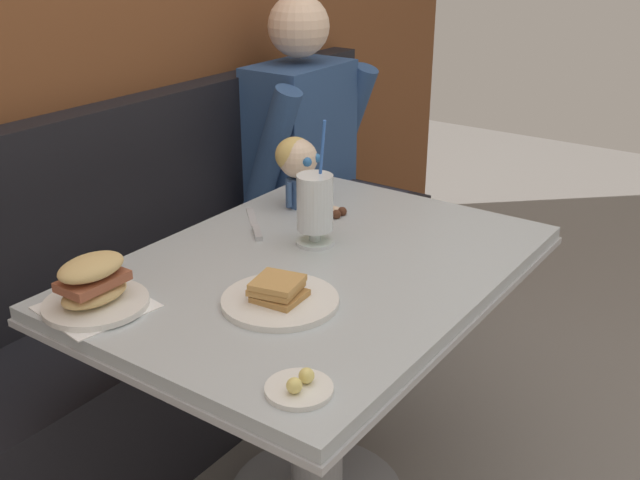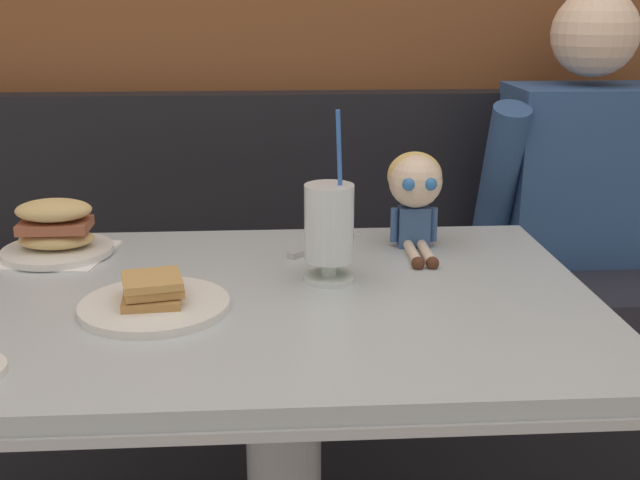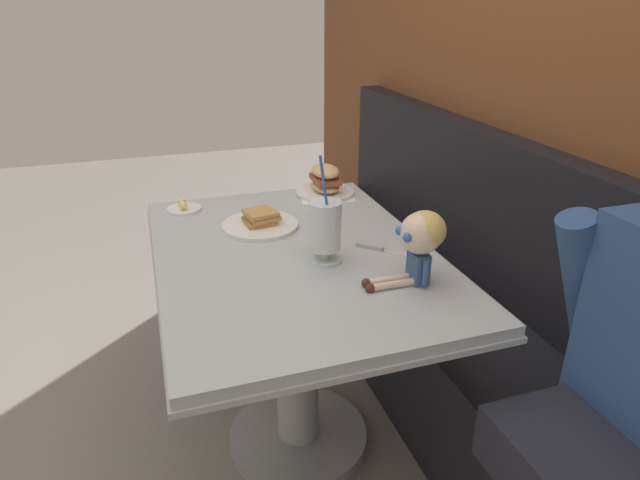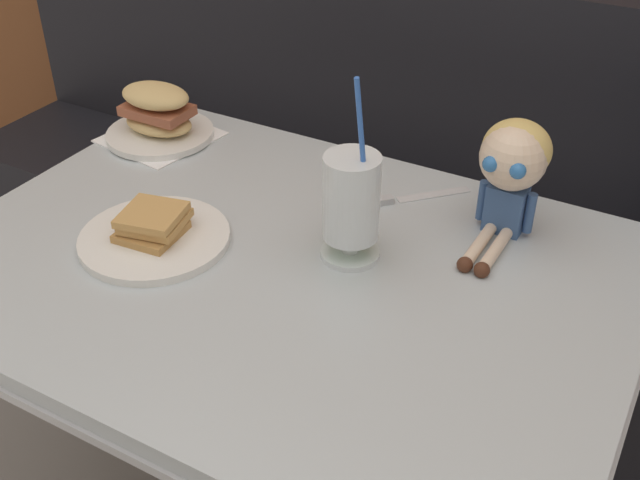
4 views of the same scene
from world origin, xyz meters
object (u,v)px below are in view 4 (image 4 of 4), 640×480
sandwich_plate (158,117)px  butter_knife (388,200)px  toast_plate (154,234)px  seated_doll (513,163)px  milkshake_glass (351,202)px

sandwich_plate → butter_knife: size_ratio=1.24×
toast_plate → sandwich_plate: size_ratio=1.10×
sandwich_plate → butter_knife: (0.52, -0.00, -0.04)m
toast_plate → butter_knife: size_ratio=1.37×
toast_plate → seated_doll: bearing=32.7°
toast_plate → milkshake_glass: (0.30, 0.12, 0.09)m
butter_knife → toast_plate: bearing=-133.4°
milkshake_glass → seated_doll: milkshake_glass is taller
sandwich_plate → seated_doll: 0.73m
toast_plate → seated_doll: (0.49, 0.32, 0.11)m
toast_plate → seated_doll: size_ratio=1.15×
sandwich_plate → toast_plate: bearing=-52.3°
toast_plate → milkshake_glass: milkshake_glass is taller
milkshake_glass → seated_doll: (0.19, 0.19, 0.03)m
butter_knife → sandwich_plate: bearing=179.8°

